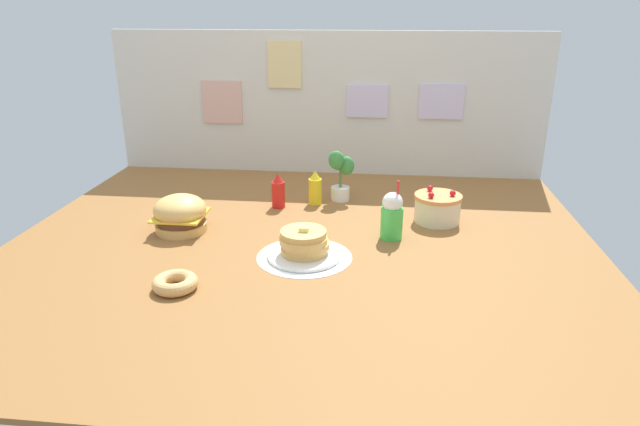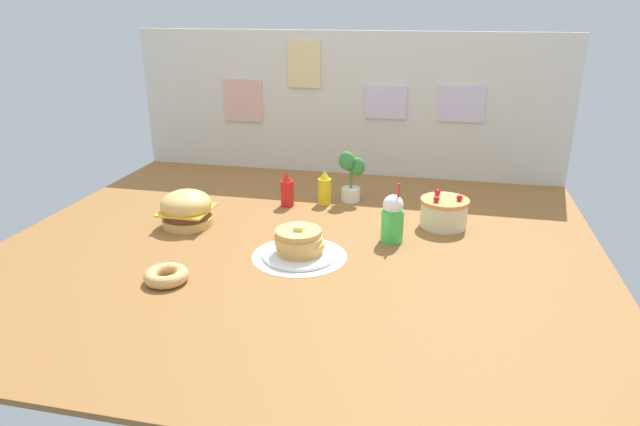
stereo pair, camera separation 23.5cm
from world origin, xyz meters
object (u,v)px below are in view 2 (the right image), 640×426
Objects in this scene: pancake_stack at (299,244)px; ketchup_bottle at (287,190)px; layer_cake at (444,212)px; mustard_bottle at (324,188)px; burger at (187,209)px; cream_soda_cup at (393,219)px; donut_pink_glaze at (166,275)px; potted_plant at (351,174)px.

pancake_stack is 1.70× the size of ketchup_bottle.
layer_cake is 1.25× the size of mustard_bottle.
layer_cake reaches higher than pancake_stack.
pancake_stack is 0.60m from ketchup_bottle.
cream_soda_cup is (0.92, 0.02, 0.02)m from burger.
burger is 0.78× the size of pancake_stack.
cream_soda_cup reaches higher than ketchup_bottle.
donut_pink_glaze is at bearing -144.17° from cream_soda_cup.
ketchup_bottle reaches higher than donut_pink_glaze.
cream_soda_cup reaches higher than layer_cake.
ketchup_bottle is 1.00× the size of mustard_bottle.
mustard_bottle is 1.02m from donut_pink_glaze.
mustard_bottle is 0.67× the size of cream_soda_cup.
cream_soda_cup is at bearing 34.30° from pancake_stack.
cream_soda_cup is 0.94m from donut_pink_glaze.
burger is at bearing -143.50° from potted_plant.
burger is 0.62m from pancake_stack.
potted_plant is (-0.26, 0.47, 0.04)m from cream_soda_cup.
burger is 0.69m from mustard_bottle.
mustard_bottle is (0.17, 0.07, 0.00)m from ketchup_bottle.
pancake_stack is 0.63m from mustard_bottle.
ketchup_bottle is at bearing 43.26° from burger.
cream_soda_cup is (0.55, -0.33, 0.02)m from ketchup_bottle.
pancake_stack is 0.52m from donut_pink_glaze.
burger is 0.92m from cream_soda_cup.
mustard_bottle is at bearing -149.01° from potted_plant.
potted_plant is at bearing 25.88° from ketchup_bottle.
mustard_bottle is 0.55m from cream_soda_cup.
pancake_stack is at bearing -20.21° from burger.
mustard_bottle is (-0.59, 0.18, 0.01)m from layer_cake.
layer_cake is at bearing -28.45° from potted_plant.
burger is 0.55m from donut_pink_glaze.
mustard_bottle is 1.08× the size of donut_pink_glaze.
layer_cake is 0.82× the size of potted_plant.
ketchup_bottle is at bearing -154.12° from potted_plant.
pancake_stack is 0.72m from layer_cake.
ketchup_bottle is 0.67× the size of cream_soda_cup.
donut_pink_glaze is at bearing -142.94° from pancake_stack.
cream_soda_cup is (-0.21, -0.22, 0.04)m from layer_cake.
layer_cake is (1.13, 0.24, -0.01)m from burger.
donut_pink_glaze is (-0.42, -0.31, -0.03)m from pancake_stack.
layer_cake is 0.77m from ketchup_bottle.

